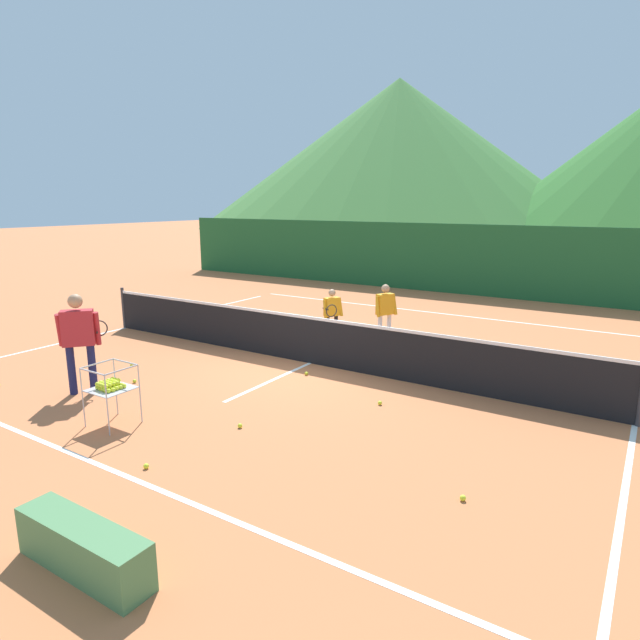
# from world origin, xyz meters

# --- Properties ---
(ground_plane) EXTENTS (120.00, 120.00, 0.00)m
(ground_plane) POSITION_xyz_m (0.00, 0.00, 0.00)
(ground_plane) COLOR #C67042
(line_baseline_near) EXTENTS (11.47, 0.08, 0.01)m
(line_baseline_near) POSITION_xyz_m (0.00, -4.99, 0.00)
(line_baseline_near) COLOR white
(line_baseline_near) RESTS_ON ground
(line_baseline_far) EXTENTS (11.47, 0.08, 0.01)m
(line_baseline_far) POSITION_xyz_m (0.00, 6.12, 0.00)
(line_baseline_far) COLOR white
(line_baseline_far) RESTS_ON ground
(line_sideline_west) EXTENTS (0.08, 11.12, 0.01)m
(line_sideline_west) POSITION_xyz_m (-5.73, 0.00, 0.00)
(line_sideline_west) COLOR white
(line_sideline_west) RESTS_ON ground
(line_sideline_east) EXTENTS (0.08, 11.12, 0.01)m
(line_sideline_east) POSITION_xyz_m (5.73, 0.00, 0.00)
(line_sideline_east) COLOR white
(line_sideline_east) RESTS_ON ground
(line_service_center) EXTENTS (0.08, 5.13, 0.01)m
(line_service_center) POSITION_xyz_m (0.00, 0.00, 0.00)
(line_service_center) COLOR white
(line_service_center) RESTS_ON ground
(tennis_net) EXTENTS (11.62, 0.08, 1.05)m
(tennis_net) POSITION_xyz_m (0.00, 0.00, 0.50)
(tennis_net) COLOR #333338
(tennis_net) RESTS_ON ground
(instructor) EXTENTS (0.62, 0.82, 1.72)m
(instructor) POSITION_xyz_m (-2.33, -3.51, 1.03)
(instructor) COLOR #191E4C
(instructor) RESTS_ON ground
(student_0) EXTENTS (0.41, 0.69, 1.24)m
(student_0) POSITION_xyz_m (-0.51, 1.69, 0.75)
(student_0) COLOR black
(student_0) RESTS_ON ground
(student_1) EXTENTS (0.43, 0.54, 1.37)m
(student_1) POSITION_xyz_m (0.58, 2.24, 0.82)
(student_1) COLOR silver
(student_1) RESTS_ON ground
(ball_cart) EXTENTS (0.58, 0.58, 0.90)m
(ball_cart) POSITION_xyz_m (-0.78, -4.09, 0.60)
(ball_cart) COLOR #B7B7BC
(ball_cart) RESTS_ON ground
(tennis_ball_0) EXTENTS (0.07, 0.07, 0.07)m
(tennis_ball_0) POSITION_xyz_m (4.24, -3.35, 0.03)
(tennis_ball_0) COLOR yellow
(tennis_ball_0) RESTS_ON ground
(tennis_ball_1) EXTENTS (0.07, 0.07, 0.07)m
(tennis_ball_1) POSITION_xyz_m (2.21, -1.29, 0.03)
(tennis_ball_1) COLOR yellow
(tennis_ball_1) RESTS_ON ground
(tennis_ball_2) EXTENTS (0.07, 0.07, 0.07)m
(tennis_ball_2) POSITION_xyz_m (0.71, -4.74, 0.03)
(tennis_ball_2) COLOR yellow
(tennis_ball_2) RESTS_ON ground
(tennis_ball_4) EXTENTS (0.07, 0.07, 0.07)m
(tennis_ball_4) POSITION_xyz_m (0.89, -3.19, 0.03)
(tennis_ball_4) COLOR yellow
(tennis_ball_4) RESTS_ON ground
(tennis_ball_5) EXTENTS (0.07, 0.07, 0.07)m
(tennis_ball_5) POSITION_xyz_m (0.37, -0.68, 0.03)
(tennis_ball_5) COLOR yellow
(tennis_ball_5) RESTS_ON ground
(tennis_ball_6) EXTENTS (0.07, 0.07, 0.07)m
(tennis_ball_6) POSITION_xyz_m (-2.02, -2.71, 0.03)
(tennis_ball_6) COLOR yellow
(tennis_ball_6) RESTS_ON ground
(tennis_ball_7) EXTENTS (0.07, 0.07, 0.07)m
(tennis_ball_7) POSITION_xyz_m (-2.86, -2.10, 0.03)
(tennis_ball_7) COLOR yellow
(tennis_ball_7) RESTS_ON ground
(windscreen_fence) EXTENTS (25.23, 0.08, 2.44)m
(windscreen_fence) POSITION_xyz_m (0.00, 9.71, 1.22)
(windscreen_fence) COLOR #1E5B2D
(windscreen_fence) RESTS_ON ground
(courtside_bench) EXTENTS (1.50, 0.36, 0.46)m
(courtside_bench) POSITION_xyz_m (1.75, -6.28, 0.23)
(courtside_bench) COLOR #4C7F4C
(courtside_bench) RESTS_ON ground
(hill_2) EXTENTS (48.15, 48.15, 17.36)m
(hill_2) POSITION_xyz_m (-22.68, 53.58, 8.68)
(hill_2) COLOR #427A38
(hill_2) RESTS_ON ground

